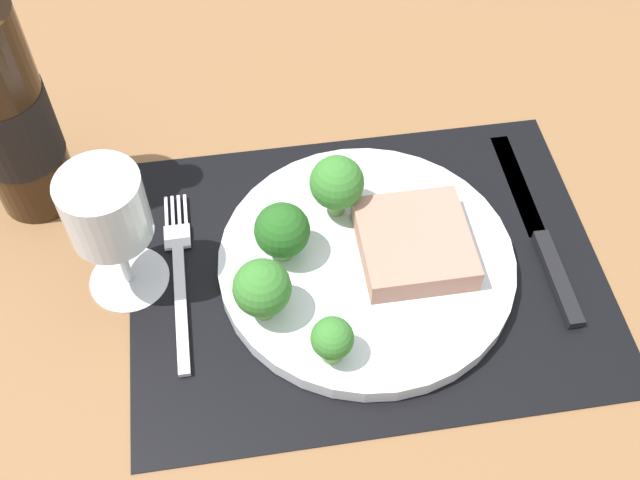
{
  "coord_description": "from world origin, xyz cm",
  "views": [
    {
      "loc": [
        -10.07,
        -38.79,
        58.03
      ],
      "look_at": [
        -3.81,
        2.48,
        1.9
      ],
      "focal_mm": 43.67,
      "sensor_mm": 36.0,
      "label": 1
    }
  ],
  "objects_px": {
    "steak": "(414,242)",
    "fork": "(179,276)",
    "wine_bottle": "(6,111)",
    "wine_glass": "(107,216)",
    "knife": "(542,239)",
    "plate": "(366,262)"
  },
  "relations": [
    {
      "from": "wine_bottle",
      "to": "wine_glass",
      "type": "bearing_deg",
      "value": -53.66
    },
    {
      "from": "plate",
      "to": "wine_glass",
      "type": "xyz_separation_m",
      "value": [
        -0.21,
        0.02,
        0.08
      ]
    },
    {
      "from": "wine_glass",
      "to": "plate",
      "type": "bearing_deg",
      "value": -5.48
    },
    {
      "from": "fork",
      "to": "wine_glass",
      "type": "xyz_separation_m",
      "value": [
        -0.04,
        0.01,
        0.09
      ]
    },
    {
      "from": "steak",
      "to": "fork",
      "type": "height_order",
      "value": "steak"
    },
    {
      "from": "fork",
      "to": "plate",
      "type": "bearing_deg",
      "value": -7.4
    },
    {
      "from": "wine_bottle",
      "to": "wine_glass",
      "type": "relative_size",
      "value": 2.24
    },
    {
      "from": "steak",
      "to": "fork",
      "type": "bearing_deg",
      "value": 176.48
    },
    {
      "from": "wine_bottle",
      "to": "knife",
      "type": "bearing_deg",
      "value": -15.64
    },
    {
      "from": "fork",
      "to": "steak",
      "type": "bearing_deg",
      "value": -6.04
    },
    {
      "from": "steak",
      "to": "wine_glass",
      "type": "height_order",
      "value": "wine_glass"
    },
    {
      "from": "plate",
      "to": "wine_bottle",
      "type": "height_order",
      "value": "wine_bottle"
    },
    {
      "from": "plate",
      "to": "wine_glass",
      "type": "height_order",
      "value": "wine_glass"
    },
    {
      "from": "knife",
      "to": "wine_bottle",
      "type": "bearing_deg",
      "value": 161.29
    },
    {
      "from": "knife",
      "to": "wine_glass",
      "type": "relative_size",
      "value": 1.72
    },
    {
      "from": "plate",
      "to": "fork",
      "type": "xyz_separation_m",
      "value": [
        -0.17,
        0.01,
        -0.01
      ]
    },
    {
      "from": "plate",
      "to": "wine_glass",
      "type": "relative_size",
      "value": 1.98
    },
    {
      "from": "plate",
      "to": "steak",
      "type": "xyz_separation_m",
      "value": [
        0.04,
        0.0,
        0.02
      ]
    },
    {
      "from": "fork",
      "to": "knife",
      "type": "distance_m",
      "value": 0.33
    },
    {
      "from": "knife",
      "to": "steak",
      "type": "bearing_deg",
      "value": 178.73
    },
    {
      "from": "fork",
      "to": "wine_glass",
      "type": "relative_size",
      "value": 1.44
    },
    {
      "from": "plate",
      "to": "wine_glass",
      "type": "distance_m",
      "value": 0.23
    }
  ]
}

